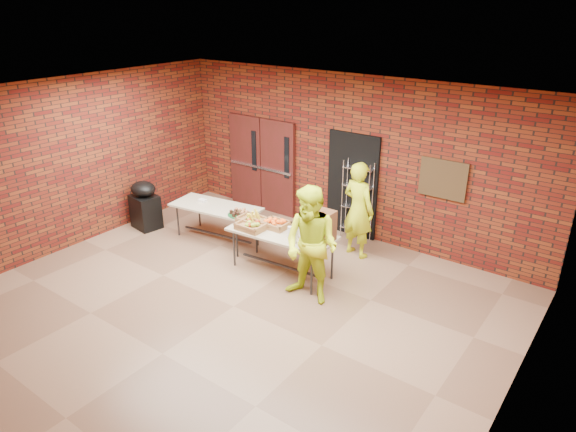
% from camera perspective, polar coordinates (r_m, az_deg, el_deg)
% --- Properties ---
extents(room, '(8.08, 7.08, 3.28)m').
position_cam_1_polar(room, '(7.49, -6.57, 0.34)').
color(room, brown).
rests_on(room, ground).
extents(double_doors, '(1.78, 0.12, 2.10)m').
position_cam_1_polar(double_doors, '(11.47, -2.94, 5.72)').
color(double_doors, '#461414').
rests_on(double_doors, room).
extents(dark_doorway, '(1.10, 0.06, 2.10)m').
position_cam_1_polar(dark_doorway, '(10.26, 7.16, 3.41)').
color(dark_doorway, black).
rests_on(dark_doorway, room).
extents(bronze_plaque, '(0.85, 0.04, 0.70)m').
position_cam_1_polar(bronze_plaque, '(9.40, 16.85, 3.95)').
color(bronze_plaque, '#45341B').
rests_on(bronze_plaque, room).
extents(wire_rack, '(0.61, 0.26, 1.61)m').
position_cam_1_polar(wire_rack, '(10.14, 7.66, 1.67)').
color(wire_rack, silver).
rests_on(wire_rack, room).
extents(table_left, '(1.88, 0.98, 0.74)m').
position_cam_1_polar(table_left, '(10.12, -8.02, 0.79)').
color(table_left, tan).
rests_on(table_left, room).
extents(table_right, '(1.94, 0.93, 0.77)m').
position_cam_1_polar(table_right, '(8.82, -0.69, -2.20)').
color(table_right, tan).
rests_on(table_right, room).
extents(basket_bananas, '(0.47, 0.36, 0.15)m').
position_cam_1_polar(basket_bananas, '(9.14, -4.09, -0.43)').
color(basket_bananas, olive).
rests_on(basket_bananas, table_right).
extents(basket_oranges, '(0.45, 0.35, 0.14)m').
position_cam_1_polar(basket_oranges, '(8.96, -1.42, -0.88)').
color(basket_oranges, olive).
rests_on(basket_oranges, table_right).
extents(basket_apples, '(0.48, 0.38, 0.15)m').
position_cam_1_polar(basket_apples, '(8.90, -4.10, -1.09)').
color(basket_apples, olive).
rests_on(basket_apples, table_right).
extents(muffin_tray, '(0.42, 0.42, 0.11)m').
position_cam_1_polar(muffin_tray, '(9.61, -5.47, 0.38)').
color(muffin_tray, '#124620').
rests_on(muffin_tray, table_left).
extents(napkin_box, '(0.16, 0.11, 0.05)m').
position_cam_1_polar(napkin_box, '(10.34, -9.50, 1.71)').
color(napkin_box, white).
rests_on(napkin_box, table_left).
extents(coffee_dispenser, '(0.39, 0.35, 0.51)m').
position_cam_1_polar(coffee_dispenser, '(8.43, 3.74, -1.09)').
color(coffee_dispenser, '#56351D').
rests_on(coffee_dispenser, table_right).
extents(cup_stack_front, '(0.07, 0.07, 0.22)m').
position_cam_1_polar(cup_stack_front, '(8.52, 0.20, -1.85)').
color(cup_stack_front, white).
rests_on(cup_stack_front, table_right).
extents(cup_stack_mid, '(0.09, 0.09, 0.27)m').
position_cam_1_polar(cup_stack_mid, '(8.37, 0.66, -2.17)').
color(cup_stack_mid, white).
rests_on(cup_stack_mid, table_right).
extents(cup_stack_back, '(0.07, 0.07, 0.22)m').
position_cam_1_polar(cup_stack_back, '(8.55, 0.94, -1.76)').
color(cup_stack_back, white).
rests_on(cup_stack_back, table_right).
extents(covered_grill, '(0.62, 0.55, 1.02)m').
position_cam_1_polar(covered_grill, '(11.07, -15.61, 1.20)').
color(covered_grill, black).
rests_on(covered_grill, room).
extents(volunteer_woman, '(0.74, 0.56, 1.82)m').
position_cam_1_polar(volunteer_woman, '(9.45, 7.82, 0.69)').
color(volunteer_woman, '#C7DF18').
rests_on(volunteer_woman, room).
extents(volunteer_man, '(0.93, 0.72, 1.91)m').
position_cam_1_polar(volunteer_man, '(7.93, 2.61, -3.32)').
color(volunteer_man, '#C7DF18').
rests_on(volunteer_man, room).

